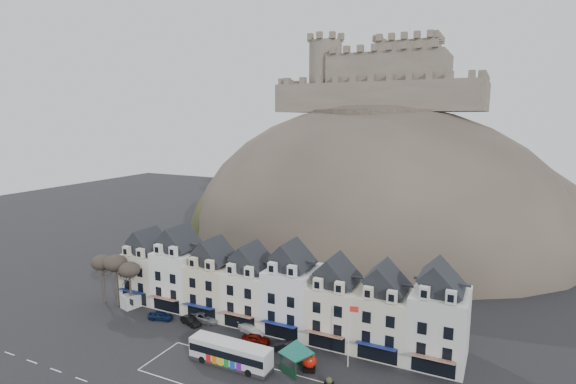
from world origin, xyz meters
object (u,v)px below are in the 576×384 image
Objects in this scene: car_navy at (161,316)px; car_silver at (205,317)px; white_van at (137,299)px; red_buoy at (309,362)px; flagpole at (349,331)px; car_maroon at (256,339)px; car_charcoal at (290,347)px; car_black at (191,321)px; bus_shelter at (296,347)px; bus at (230,353)px; car_white at (251,329)px.

car_silver reaches higher than car_navy.
red_buoy is at bearing 4.76° from white_van.
car_silver is at bearing 173.96° from flagpole.
white_van is 1.08× the size of car_silver.
car_maroon is at bearing 8.01° from white_van.
flagpole reaches higher than car_navy.
car_charcoal is (22.00, 0.00, 0.02)m from car_navy.
car_navy is 22.00m from car_charcoal.
car_black is (-24.89, 0.68, -4.11)m from flagpole.
car_charcoal is (-2.67, 3.74, -2.59)m from bus_shelter.
white_van is (-23.98, 8.62, -0.59)m from bus.
car_maroon is at bearing -105.12° from car_silver.
flagpole is (5.43, 3.74, 1.47)m from bus_shelter.
red_buoy is 33.73m from white_van.
car_charcoal is (-8.09, 0.01, -4.06)m from flagpole.
white_van is at bearing 55.02° from car_navy.
car_navy is 5.24m from car_black.
car_navy is 0.84× the size of car_white.
bus reaches higher than red_buoy.
white_van reaches higher than car_silver.
car_navy is at bearing -5.01° from white_van.
bus_shelter reaches higher than car_black.
bus_shelter is 2.68m from red_buoy.
car_charcoal is at bearing 144.32° from red_buoy.
bus is 2.80× the size of car_maroon.
car_silver is 1.24× the size of car_maroon.
white_van is 1.28× the size of car_charcoal.
car_white is at bearing 171.95° from bus_shelter.
car_black is (-19.47, 4.41, -2.64)m from bus_shelter.
red_buoy reaches higher than car_white.
car_white is at bearing 171.20° from flagpole.
bus is at bearing -131.54° from car_silver.
car_charcoal is (15.60, -2.50, -0.01)m from car_silver.
white_van is at bearing 88.40° from car_silver.
car_charcoal is (7.40, -2.39, 0.02)m from car_white.
flagpole reaches higher than car_black.
bus is at bearing 166.41° from car_maroon.
flagpole reaches higher than white_van.
bus is at bearing -140.08° from bus_shelter.
car_navy is (-24.67, 3.74, -2.61)m from bus_shelter.
car_silver is at bearing 13.93° from white_van.
red_buoy is at bearing -136.22° from car_charcoal.
car_maroon reaches higher than car_black.
flagpole is 30.37m from car_navy.
bus_shelter is 0.73× the size of flagpole.
white_van is 13.69m from car_silver.
white_van is 24.22m from car_maroon.
red_buoy is (1.34, 0.86, -2.16)m from bus_shelter.
bus_shelter is at bearing -145.45° from flagpole.
car_maroon is (16.80, 0.00, 0.02)m from car_navy.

